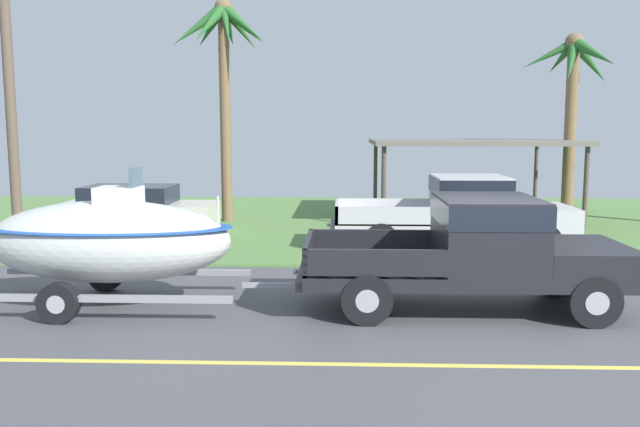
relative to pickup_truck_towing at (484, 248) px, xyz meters
The scene contains 9 objects.
ground 7.62m from the pickup_truck_towing, 89.76° to the left, with size 36.00×22.00×0.11m.
pickup_truck_towing is the anchor object (origin of this frame).
boat_on_trailer 6.33m from the pickup_truck_towing, behind, with size 5.55×2.25×2.38m.
parked_pickup_background 5.40m from the pickup_truck_towing, 82.20° to the left, with size 6.03×1.98×1.86m.
parked_sedan_near 11.33m from the pickup_truck_towing, 137.34° to the left, with size 4.44×1.89×1.38m.
carport_awning 11.19m from the pickup_truck_towing, 80.64° to the left, with size 6.40×5.46×2.64m.
palm_tree_near_left 12.36m from the pickup_truck_towing, 121.64° to the left, with size 3.25×3.37×6.99m.
palm_tree_mid 12.48m from the pickup_truck_towing, 64.81° to the left, with size 2.96×3.24×6.06m.
utility_pole 11.46m from the pickup_truck_towing, 156.85° to the left, with size 0.24×1.80×8.39m.
Camera 1 is at (-2.37, -9.77, 3.01)m, focal length 36.25 mm.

